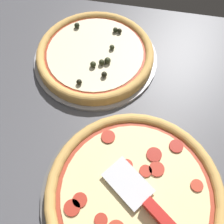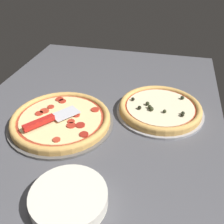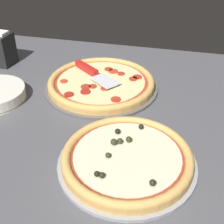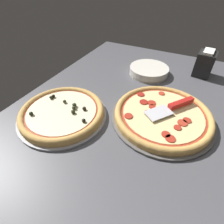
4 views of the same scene
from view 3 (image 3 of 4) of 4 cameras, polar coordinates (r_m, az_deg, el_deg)
ground_plane at (r=106.70cm, az=-0.32°, el=0.47°), size 153.32×105.52×3.60cm
pizza_pan_front at (r=115.36cm, az=-1.96°, el=4.59°), size 41.42×41.42×1.00cm
pizza_front at (r=114.41cm, az=-1.97°, el=5.42°), size 38.93×38.93×2.98cm
pizza_pan_back at (r=82.83cm, az=2.76°, el=-9.29°), size 36.36×36.36×1.00cm
pizza_back at (r=81.46cm, az=2.79°, el=-8.25°), size 34.18×34.18×4.06cm
serving_spatula at (r=117.85cm, az=-3.96°, el=7.56°), size 20.64×17.06×2.00cm
napkin_holder at (r=139.56cm, az=-19.85°, el=10.87°), size 10.96×9.70×14.12cm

